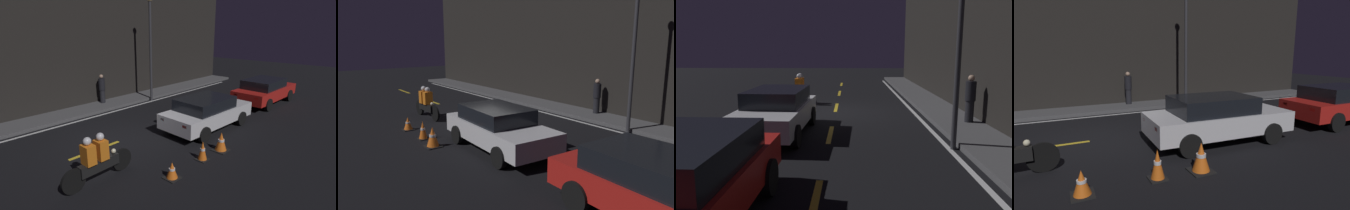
# 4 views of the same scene
# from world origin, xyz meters

# --- Properties ---
(ground_plane) EXTENTS (56.00, 56.00, 0.00)m
(ground_plane) POSITION_xyz_m (0.00, 0.00, 0.00)
(ground_plane) COLOR black
(raised_curb) EXTENTS (28.00, 1.60, 0.16)m
(raised_curb) POSITION_xyz_m (0.00, 4.25, 0.08)
(raised_curb) COLOR #4C4C4F
(raised_curb) RESTS_ON ground
(building_front) EXTENTS (28.00, 0.30, 7.66)m
(building_front) POSITION_xyz_m (0.00, 5.20, 3.83)
(building_front) COLOR black
(building_front) RESTS_ON ground
(lane_dash_a) EXTENTS (2.00, 0.14, 0.01)m
(lane_dash_a) POSITION_xyz_m (-10.00, 0.00, 0.00)
(lane_dash_a) COLOR gold
(lane_dash_a) RESTS_ON ground
(lane_dash_b) EXTENTS (2.00, 0.14, 0.01)m
(lane_dash_b) POSITION_xyz_m (-5.50, 0.00, 0.00)
(lane_dash_b) COLOR gold
(lane_dash_b) RESTS_ON ground
(lane_dash_c) EXTENTS (2.00, 0.14, 0.01)m
(lane_dash_c) POSITION_xyz_m (-1.00, 0.00, 0.00)
(lane_dash_c) COLOR gold
(lane_dash_c) RESTS_ON ground
(lane_dash_d) EXTENTS (2.00, 0.14, 0.01)m
(lane_dash_d) POSITION_xyz_m (3.50, 0.00, 0.00)
(lane_dash_d) COLOR gold
(lane_dash_d) RESTS_ON ground
(lane_dash_e) EXTENTS (2.00, 0.14, 0.01)m
(lane_dash_e) POSITION_xyz_m (8.00, 0.00, 0.00)
(lane_dash_e) COLOR gold
(lane_dash_e) RESTS_ON ground
(lane_solid_kerb) EXTENTS (25.20, 0.14, 0.01)m
(lane_solid_kerb) POSITION_xyz_m (0.00, 3.20, 0.00)
(lane_solid_kerb) COLOR silver
(lane_solid_kerb) RESTS_ON ground
(sedan_white) EXTENTS (4.31, 2.06, 1.37)m
(sedan_white) POSITION_xyz_m (3.44, -1.62, 0.74)
(sedan_white) COLOR silver
(sedan_white) RESTS_ON ground
(taxi_red) EXTENTS (4.53, 2.03, 1.40)m
(taxi_red) POSITION_xyz_m (8.94, -1.76, 0.76)
(taxi_red) COLOR red
(taxi_red) RESTS_ON ground
(motorcycle) EXTENTS (2.26, 0.38, 1.41)m
(motorcycle) POSITION_xyz_m (-2.01, -1.76, 0.66)
(motorcycle) COLOR black
(motorcycle) RESTS_ON ground
(traffic_cone_near) EXTENTS (0.43, 0.43, 0.50)m
(traffic_cone_near) POSITION_xyz_m (-0.50, -3.18, 0.24)
(traffic_cone_near) COLOR black
(traffic_cone_near) RESTS_ON ground
(traffic_cone_mid) EXTENTS (0.38, 0.38, 0.65)m
(traffic_cone_mid) POSITION_xyz_m (0.99, -3.17, 0.32)
(traffic_cone_mid) COLOR black
(traffic_cone_mid) RESTS_ON ground
(traffic_cone_far) EXTENTS (0.52, 0.52, 0.67)m
(traffic_cone_far) POSITION_xyz_m (1.99, -3.25, 0.33)
(traffic_cone_far) COLOR black
(traffic_cone_far) RESTS_ON ground
(pedestrian) EXTENTS (0.34, 0.34, 1.57)m
(pedestrian) POSITION_xyz_m (2.39, 4.58, 0.95)
(pedestrian) COLOR black
(pedestrian) RESTS_ON raised_curb
(street_lamp) EXTENTS (0.28, 0.28, 5.76)m
(street_lamp) POSITION_xyz_m (4.89, 3.30, 3.24)
(street_lamp) COLOR #333338
(street_lamp) RESTS_ON ground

